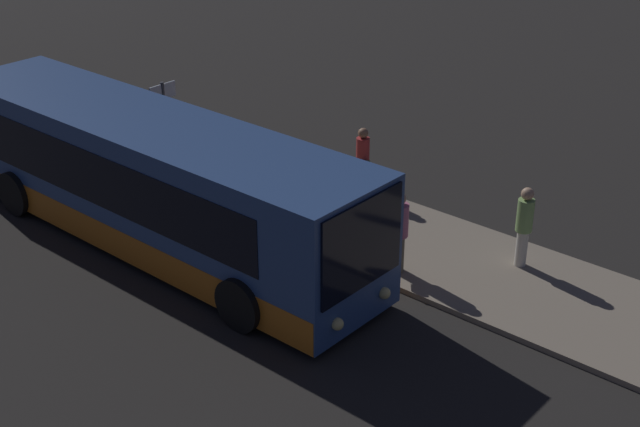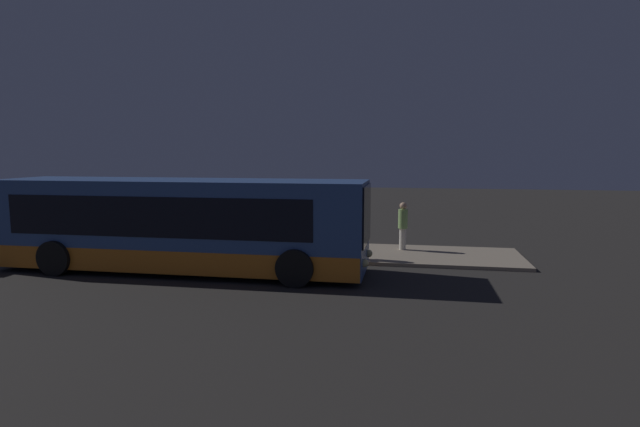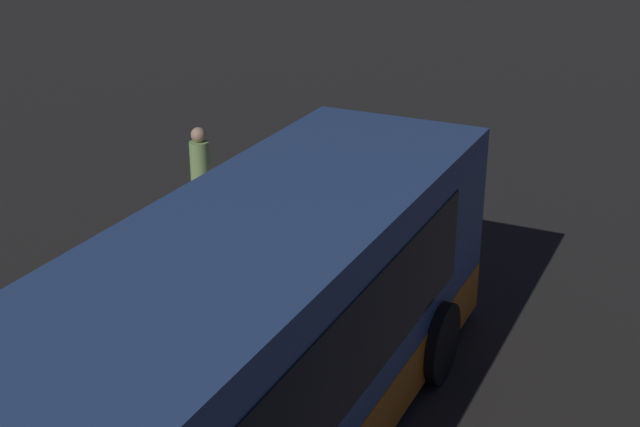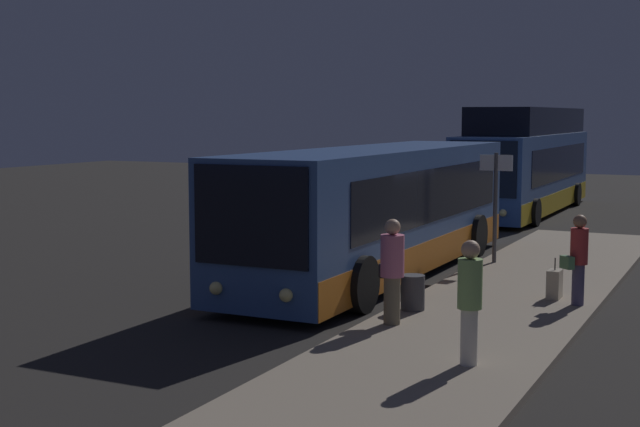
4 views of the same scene
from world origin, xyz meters
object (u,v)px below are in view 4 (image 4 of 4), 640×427
passenger_waiting (470,296)px  sign_post (496,194)px  bus_lead (380,211)px  trash_bin (413,292)px  suitcase (554,284)px  bus_second (526,166)px  passenger_with_bags (392,268)px  passenger_boarding (578,256)px

passenger_waiting → sign_post: (-9.01, -2.05, 0.68)m
passenger_waiting → sign_post: size_ratio=0.68×
bus_lead → sign_post: 3.00m
trash_bin → passenger_waiting: bearing=32.7°
passenger_waiting → trash_bin: passenger_waiting is taller
passenger_waiting → suitcase: 5.33m
bus_second → suitcase: (16.35, 4.38, -1.36)m
bus_second → sign_post: 12.80m
bus_lead → bus_second: size_ratio=1.00×
passenger_with_bags → sign_post: (-7.14, -0.12, 0.70)m
bus_lead → trash_bin: (3.88, 2.24, -1.02)m
bus_lead → sign_post: (-2.04, 2.18, 0.33)m
bus_second → suitcase: bearing=15.0°
bus_second → trash_bin: bearing=6.9°
sign_post → passenger_with_bags: bearing=1.0°
bus_second → trash_bin: 18.73m
bus_second → sign_post: bearing=9.8°
bus_lead → passenger_with_bags: (5.10, 2.30, -0.37)m
passenger_waiting → suitcase: size_ratio=2.25×
bus_second → passenger_boarding: size_ratio=6.94×
passenger_boarding → suitcase: 0.95m
sign_post → trash_bin: bearing=0.6°
bus_lead → trash_bin: size_ratio=18.34×
bus_lead → sign_post: bearing=133.2°
passenger_with_bags → suitcase: passenger_with_bags is taller
passenger_waiting → trash_bin: size_ratio=2.79×
bus_second → passenger_boarding: bearing=16.2°
bus_second → suitcase: bus_second is taller
sign_post → passenger_boarding: bearing=33.0°
suitcase → sign_post: sign_post is taller
bus_second → trash_bin: size_ratio=18.39×
bus_lead → bus_second: bearing=-180.0°
passenger_boarding → passenger_waiting: 4.88m
bus_lead → trash_bin: bearing=30.0°
passenger_boarding → suitcase: size_ratio=2.14×
passenger_boarding → bus_second: bearing=-31.4°
passenger_waiting → sign_post: 9.27m
sign_post → bus_second: bearing=-170.2°
passenger_waiting → sign_post: sign_post is taller
passenger_with_bags → sign_post: bearing=53.1°
bus_second → bus_lead: bearing=0.0°
passenger_boarding → trash_bin: (1.75, -2.65, -0.62)m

